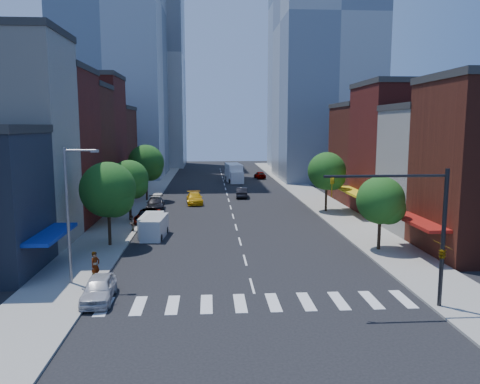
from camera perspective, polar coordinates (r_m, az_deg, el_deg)
The scene contains 34 objects.
ground at distance 31.56m, azimuth 1.49°, elevation -11.37°, with size 220.00×220.00×0.00m, color black.
sidewalk_left at distance 71.06m, azimuth -11.66°, elevation -0.52°, with size 5.00×120.00×0.15m, color gray.
sidewalk_right at distance 72.04m, azimuth 8.45°, elevation -0.32°, with size 5.00×120.00×0.15m, color gray.
crosswalk at distance 28.76m, azimuth 2.06°, elevation -13.35°, with size 19.00×3.00×0.01m, color silver.
bldg_left_2 at distance 53.38m, azimuth -23.87°, elevation 4.71°, with size 12.00×9.00×16.00m, color #571814.
bldg_left_3 at distance 61.45m, azimuth -21.15°, elevation 4.74°, with size 12.00×8.00×15.00m, color #4C1C13.
bldg_left_4 at distance 69.57m, azimuth -19.13°, elevation 5.99°, with size 12.00×9.00×17.00m, color #571814.
bldg_left_5 at distance 78.85m, azimuth -17.26°, elevation 4.82°, with size 12.00×10.00×13.00m, color #4C1C13.
bldg_right_1 at distance 50.77m, azimuth 24.14°, elevation 2.29°, with size 12.00×8.00×12.00m, color beige.
bldg_right_2 at distance 58.74m, azimuth 20.12°, elevation 4.66°, with size 12.00×10.00×15.00m, color #571814.
bldg_right_3 at distance 68.04m, azimuth 16.68°, elevation 4.38°, with size 12.00×10.00×13.00m, color #4C1C13.
tower_nw at distance 104.36m, azimuth -15.43°, elevation 21.39°, with size 20.00×22.00×70.00m, color #8C99A8.
tower_ne at distance 96.40m, azimuth 10.53°, elevation 19.63°, with size 18.00×20.00×60.00m, color #9EA5AD.
tower_far_e at distance 121.35m, azimuth 9.74°, elevation 22.05°, with size 22.00×22.00×80.00m, color #8C99A8.
tower_far_w at distance 126.75m, azimuth -11.13°, elevation 15.88°, with size 18.00×18.00×56.00m, color #9EA5AD.
traffic_signal at distance 28.88m, azimuth 22.55°, elevation -5.26°, with size 7.24×2.24×8.00m.
streetlight at distance 32.34m, azimuth -19.97°, elevation -1.72°, with size 2.25×0.25×9.00m.
tree_left_near at distance 41.82m, azimuth -15.61°, elevation 0.03°, with size 4.80×4.80×7.30m.
tree_left_mid at distance 52.59m, azimuth -13.19°, elevation 1.34°, with size 4.20×4.20×6.65m.
tree_left_far at distance 66.31m, azimuth -11.27°, elevation 3.35°, with size 5.00×5.00×7.75m.
tree_right_near at distance 40.72m, azimuth 16.99°, elevation -1.20°, with size 4.00×4.00×6.20m.
tree_right_far at distance 57.67m, azimuth 10.69°, elevation 2.33°, with size 4.60×4.60×7.20m.
parked_car_front at distance 30.05m, azimuth -16.84°, elevation -11.22°, with size 1.78×4.42×1.51m, color #B9B9BE.
parked_car_second at distance 51.67m, azimuth -11.25°, elevation -3.06°, with size 1.40×4.01×1.32m, color black.
parked_car_third at distance 52.13m, azimuth -11.18°, elevation -2.88°, with size 2.42×5.25×1.46m, color #999999.
parked_car_rear at distance 59.51m, azimuth -10.27°, elevation -1.45°, with size 2.18×5.36×1.55m, color black.
cargo_van_near at distance 44.98m, azimuth -10.39°, elevation -4.27°, with size 2.26×4.81×1.99m.
cargo_van_far at distance 46.11m, azimuth -10.75°, elevation -3.99°, with size 2.09×4.72×1.97m.
taxi at distance 63.54m, azimuth -5.56°, elevation -0.78°, with size 2.12×5.21×1.51m, color #DA9F0B.
traffic_car_oncoming at distance 68.90m, azimuth 0.24°, elevation -0.05°, with size 1.60×4.58×1.51m, color black.
traffic_car_far at distance 93.46m, azimuth 2.44°, elevation 2.08°, with size 1.73×4.30×1.47m, color #999999.
box_truck at distance 87.81m, azimuth -0.73°, elevation 2.27°, with size 3.23×8.59×3.38m.
pedestrian_near at distance 33.38m, azimuth -17.22°, elevation -8.60°, with size 0.72×0.47×1.97m, color #999999.
pedestrian_far at distance 47.63m, azimuth -13.10°, elevation -3.74°, with size 0.75×0.58×1.54m, color #999999.
Camera 1 is at (-2.80, -29.62, 10.52)m, focal length 35.00 mm.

